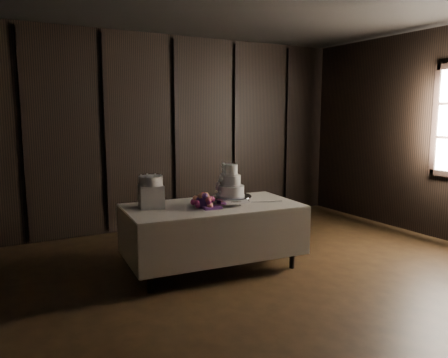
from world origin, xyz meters
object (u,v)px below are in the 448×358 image
Objects in this scene: cake_stand at (231,200)px; bouquet at (203,201)px; small_cake at (151,181)px; display_table at (213,234)px; wedding_cake at (230,184)px; box_pedestal at (151,196)px.

cake_stand is 0.38m from bouquet.
small_cake reaches higher than bouquet.
bouquet reaches higher than display_table.
wedding_cake is 0.90m from small_cake.
bouquet is at bearing -29.48° from box_pedestal.
small_cake is (-0.51, 0.29, 0.23)m from bouquet.
display_table is at bearing -17.95° from box_pedestal.
cake_stand is 1.32× the size of wedding_cake.
wedding_cake is (-0.03, -0.02, 0.19)m from cake_stand.
box_pedestal is (-0.86, 0.26, -0.11)m from wedding_cake.
bouquet is at bearing -29.48° from small_cake.
wedding_cake is 0.90m from box_pedestal.
bouquet is at bearing -150.24° from display_table.
display_table is at bearing 25.11° from bouquet.
display_table is 4.27× the size of cake_stand.
box_pedestal is at bearing 175.36° from wedding_cake.
cake_stand is (0.22, -0.03, 0.39)m from display_table.
display_table is 0.84m from box_pedestal.
small_cake is at bearing 166.71° from display_table.
box_pedestal is 0.99× the size of small_cake.
small_cake reaches higher than cake_stand.
display_table is at bearing -17.95° from small_cake.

